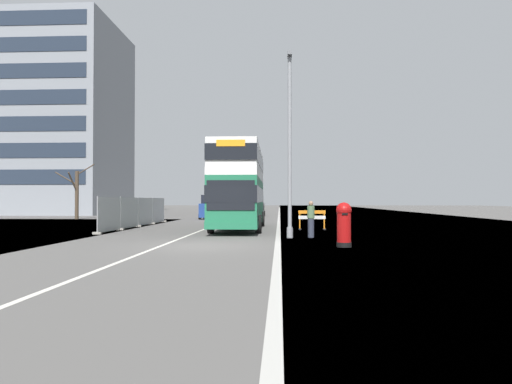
% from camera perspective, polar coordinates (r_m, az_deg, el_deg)
% --- Properties ---
extents(ground, '(140.00, 280.00, 0.10)m').
position_cam_1_polar(ground, '(17.97, -4.85, -6.82)').
color(ground, '#565451').
extents(double_decker_bus, '(2.93, 11.55, 4.87)m').
position_cam_1_polar(double_decker_bus, '(27.95, -2.03, 0.67)').
color(double_decker_bus, '#1E6B47').
rests_on(double_decker_bus, ground).
extents(lamppost_foreground, '(0.29, 0.70, 8.74)m').
position_cam_1_polar(lamppost_foreground, '(21.68, 4.21, 5.25)').
color(lamppost_foreground, gray).
rests_on(lamppost_foreground, ground).
extents(red_pillar_postbox, '(0.58, 0.58, 1.68)m').
position_cam_1_polar(red_pillar_postbox, '(17.68, 10.85, -3.73)').
color(red_pillar_postbox, black).
rests_on(red_pillar_postbox, ground).
extents(roadworks_barrier, '(1.62, 0.48, 1.16)m').
position_cam_1_polar(roadworks_barrier, '(27.63, 6.96, -3.17)').
color(roadworks_barrier, orange).
rests_on(roadworks_barrier, ground).
extents(construction_site_fence, '(0.44, 13.80, 1.98)m').
position_cam_1_polar(construction_site_fence, '(31.51, -14.43, -2.48)').
color(construction_site_fence, '#A8AAAD').
rests_on(construction_site_fence, ground).
extents(car_oncoming_near, '(1.96, 3.92, 2.26)m').
position_cam_1_polar(car_oncoming_near, '(43.61, -5.55, -1.96)').
color(car_oncoming_near, navy).
rests_on(car_oncoming_near, ground).
extents(car_receding_mid, '(1.96, 4.14, 2.21)m').
position_cam_1_polar(car_receding_mid, '(50.51, -0.02, -1.85)').
color(car_receding_mid, slate).
rests_on(car_receding_mid, ground).
extents(car_receding_far, '(1.91, 4.19, 2.14)m').
position_cam_1_polar(car_receding_far, '(58.61, -3.92, -1.78)').
color(car_receding_far, gray).
rests_on(car_receding_far, ground).
extents(bare_tree_far_verge_near, '(3.57, 2.14, 5.19)m').
position_cam_1_polar(bare_tree_far_verge_near, '(45.96, -21.39, -0.01)').
color(bare_tree_far_verge_near, '#4C3D2D').
rests_on(bare_tree_far_verge_near, ground).
extents(pedestrian_at_kerb, '(0.34, 0.34, 1.73)m').
position_cam_1_polar(pedestrian_at_kerb, '(21.84, 6.83, -3.37)').
color(pedestrian_at_kerb, '#2D3342').
rests_on(pedestrian_at_kerb, ground).
extents(backdrop_office_block, '(26.85, 14.94, 24.31)m').
position_cam_1_polar(backdrop_office_block, '(68.40, -27.65, 7.83)').
color(backdrop_office_block, gray).
rests_on(backdrop_office_block, ground).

